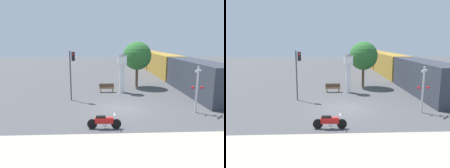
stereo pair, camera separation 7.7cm
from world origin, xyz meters
TOP-DOWN VIEW (x-y plane):
  - ground_plane at (0.00, 0.00)m, footprint 120.00×120.00m
  - sidewalk_strip at (0.00, -8.12)m, footprint 36.00×6.00m
  - motorcycle at (-1.35, -4.12)m, footprint 2.13×0.46m
  - clock_tower at (0.69, 5.66)m, footprint 1.06×1.06m
  - freight_train at (8.49, 23.68)m, footprint 2.80×49.66m
  - traffic_light at (-4.17, 2.79)m, footprint 0.50×0.35m
  - railroad_crossing_signal at (5.70, -1.31)m, footprint 0.90×0.82m
  - street_tree at (2.72, 8.50)m, footprint 3.31×3.31m
  - bench at (-0.94, 5.90)m, footprint 1.60×0.44m

SIDE VIEW (x-z plane):
  - ground_plane at x=0.00m, z-range 0.00..0.00m
  - sidewalk_strip at x=0.00m, z-range 0.00..0.10m
  - motorcycle at x=-1.35m, z-range -0.02..0.92m
  - bench at x=-0.94m, z-range 0.03..0.95m
  - freight_train at x=8.49m, z-range 0.00..3.40m
  - railroad_crossing_signal at x=5.70m, z-range 0.17..3.76m
  - clock_tower at x=0.69m, z-range 0.68..4.79m
  - traffic_light at x=-4.17m, z-range 0.84..5.40m
  - street_tree at x=2.72m, z-range 1.02..6.40m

